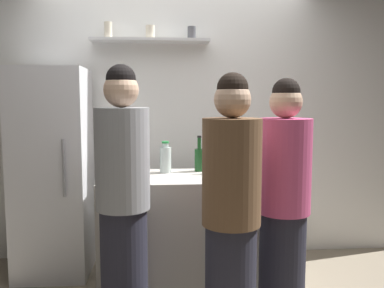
% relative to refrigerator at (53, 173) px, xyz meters
% --- Properties ---
extents(back_wall_assembly, '(4.80, 0.32, 2.60)m').
position_rel_refrigerator_xyz_m(back_wall_assembly, '(1.03, 0.40, 0.43)').
color(back_wall_assembly, white).
rests_on(back_wall_assembly, ground).
extents(refrigerator, '(0.60, 0.60, 1.75)m').
position_rel_refrigerator_xyz_m(refrigerator, '(0.00, 0.00, 0.00)').
color(refrigerator, white).
rests_on(refrigerator, ground).
extents(counter, '(1.41, 0.67, 0.90)m').
position_rel_refrigerator_xyz_m(counter, '(1.16, -0.34, -0.43)').
color(counter, '#B7B2A8').
rests_on(counter, ground).
extents(baking_pan, '(0.34, 0.24, 0.05)m').
position_rel_refrigerator_xyz_m(baking_pan, '(0.66, -0.45, 0.05)').
color(baking_pan, gray).
rests_on(baking_pan, counter).
extents(utensil_holder, '(0.11, 0.11, 0.21)m').
position_rel_refrigerator_xyz_m(utensil_holder, '(1.55, -0.10, 0.08)').
color(utensil_holder, '#B2B2B7').
rests_on(utensil_holder, counter).
extents(wine_bottle_dark_glass, '(0.07, 0.07, 0.30)m').
position_rel_refrigerator_xyz_m(wine_bottle_dark_glass, '(0.78, -0.12, 0.13)').
color(wine_bottle_dark_glass, black).
rests_on(wine_bottle_dark_glass, counter).
extents(wine_bottle_green_glass, '(0.08, 0.08, 0.30)m').
position_rel_refrigerator_xyz_m(wine_bottle_green_glass, '(1.23, -0.14, 0.13)').
color(wine_bottle_green_glass, '#19471E').
rests_on(wine_bottle_green_glass, counter).
extents(wine_bottle_amber_glass, '(0.07, 0.07, 0.34)m').
position_rel_refrigerator_xyz_m(wine_bottle_amber_glass, '(1.42, -0.24, 0.15)').
color(wine_bottle_amber_glass, '#472814').
rests_on(wine_bottle_amber_glass, counter).
extents(water_bottle_plastic, '(0.09, 0.09, 0.26)m').
position_rel_refrigerator_xyz_m(water_bottle_plastic, '(0.95, -0.18, 0.13)').
color(water_bottle_plastic, silver).
rests_on(water_bottle_plastic, counter).
extents(person_grey_hoodie, '(0.34, 0.34, 1.71)m').
position_rel_refrigerator_xyz_m(person_grey_hoodie, '(0.68, -0.94, -0.03)').
color(person_grey_hoodie, '#262633').
rests_on(person_grey_hoodie, ground).
extents(person_brown_jacket, '(0.34, 0.34, 1.64)m').
position_rel_refrigerator_xyz_m(person_brown_jacket, '(1.32, -1.21, -0.07)').
color(person_brown_jacket, '#262633').
rests_on(person_brown_jacket, ground).
extents(person_pink_top, '(0.34, 0.34, 1.62)m').
position_rel_refrigerator_xyz_m(person_pink_top, '(1.70, -0.96, -0.07)').
color(person_pink_top, '#262633').
rests_on(person_pink_top, ground).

